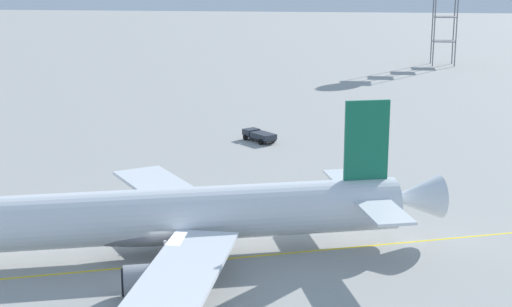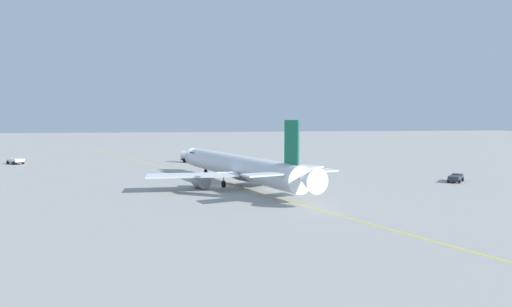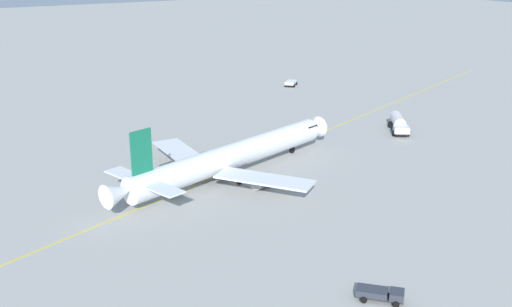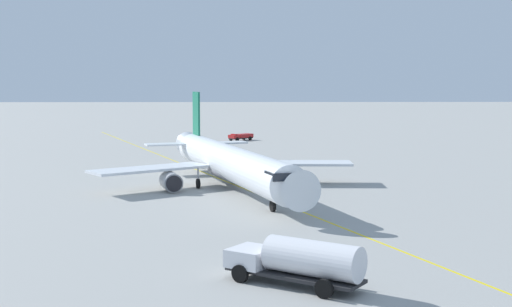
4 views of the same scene
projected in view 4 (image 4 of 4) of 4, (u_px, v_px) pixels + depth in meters
The scene contains 5 objects.
ground_plane at pixel (252, 186), 82.08m from camera, with size 600.00×600.00×0.00m, color #9E9E99.
airliner_main at pixel (229, 164), 79.59m from camera, with size 29.85×42.28×10.55m.
ops_pickup_truck at pixel (241, 136), 142.49m from camera, with size 5.09×4.94×1.41m.
fuel_tanker_truck at pixel (299, 260), 42.18m from camera, with size 8.41×6.85×2.87m.
taxiway_centreline at pixel (264, 196), 74.70m from camera, with size 69.99×182.63×0.01m.
Camera 4 is at (0.87, 81.25, 12.22)m, focal length 50.15 mm.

